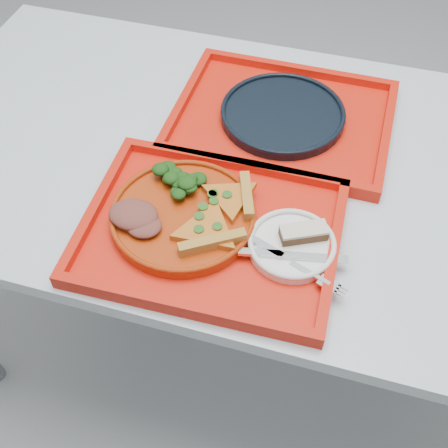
# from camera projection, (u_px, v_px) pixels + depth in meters

# --- Properties ---
(ground) EXTENTS (10.00, 10.00, 0.00)m
(ground) POSITION_uv_depth(u_px,v_px,m) (264.00, 341.00, 1.70)
(ground) COLOR gray
(ground) RESTS_ON ground
(table) EXTENTS (1.60, 0.80, 0.75)m
(table) POSITION_uv_depth(u_px,v_px,m) (281.00, 190.00, 1.17)
(table) COLOR silver
(table) RESTS_ON ground
(tray_main) EXTENTS (0.46, 0.36, 0.01)m
(tray_main) POSITION_uv_depth(u_px,v_px,m) (211.00, 233.00, 1.00)
(tray_main) COLOR red
(tray_main) RESTS_ON table
(tray_far) EXTENTS (0.45, 0.35, 0.01)m
(tray_far) POSITION_uv_depth(u_px,v_px,m) (282.00, 120.00, 1.19)
(tray_far) COLOR red
(tray_far) RESTS_ON table
(dinner_plate) EXTENTS (0.26, 0.26, 0.02)m
(dinner_plate) POSITION_uv_depth(u_px,v_px,m) (183.00, 217.00, 1.00)
(dinner_plate) COLOR #A02E0A
(dinner_plate) RESTS_ON tray_main
(side_plate) EXTENTS (0.15, 0.15, 0.01)m
(side_plate) POSITION_uv_depth(u_px,v_px,m) (292.00, 246.00, 0.96)
(side_plate) COLOR white
(side_plate) RESTS_ON tray_main
(navy_plate) EXTENTS (0.26, 0.26, 0.02)m
(navy_plate) POSITION_uv_depth(u_px,v_px,m) (283.00, 115.00, 1.18)
(navy_plate) COLOR black
(navy_plate) RESTS_ON tray_far
(pizza_slice_a) EXTENTS (0.17, 0.17, 0.02)m
(pizza_slice_a) POSITION_uv_depth(u_px,v_px,m) (207.00, 228.00, 0.96)
(pizza_slice_a) COLOR orange
(pizza_slice_a) RESTS_ON dinner_plate
(pizza_slice_b) EXTENTS (0.14, 0.14, 0.02)m
(pizza_slice_b) POSITION_uv_depth(u_px,v_px,m) (230.00, 196.00, 1.01)
(pizza_slice_b) COLOR orange
(pizza_slice_b) RESTS_ON dinner_plate
(salad_heap) EXTENTS (0.09, 0.08, 0.04)m
(salad_heap) POSITION_uv_depth(u_px,v_px,m) (177.00, 179.00, 1.02)
(salad_heap) COLOR black
(salad_heap) RESTS_ON dinner_plate
(meat_portion) EXTENTS (0.09, 0.07, 0.03)m
(meat_portion) POSITION_uv_depth(u_px,v_px,m) (133.00, 215.00, 0.98)
(meat_portion) COLOR brown
(meat_portion) RESTS_ON dinner_plate
(dessert_bar) EXTENTS (0.09, 0.06, 0.02)m
(dessert_bar) POSITION_uv_depth(u_px,v_px,m) (304.00, 233.00, 0.96)
(dessert_bar) COLOR #482C18
(dessert_bar) RESTS_ON side_plate
(knife) EXTENTS (0.18, 0.05, 0.01)m
(knife) POSITION_uv_depth(u_px,v_px,m) (293.00, 255.00, 0.94)
(knife) COLOR silver
(knife) RESTS_ON side_plate
(fork) EXTENTS (0.18, 0.09, 0.01)m
(fork) POSITION_uv_depth(u_px,v_px,m) (290.00, 261.00, 0.93)
(fork) COLOR silver
(fork) RESTS_ON side_plate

